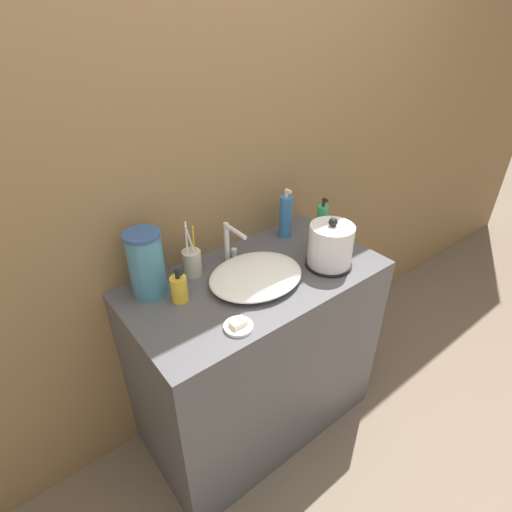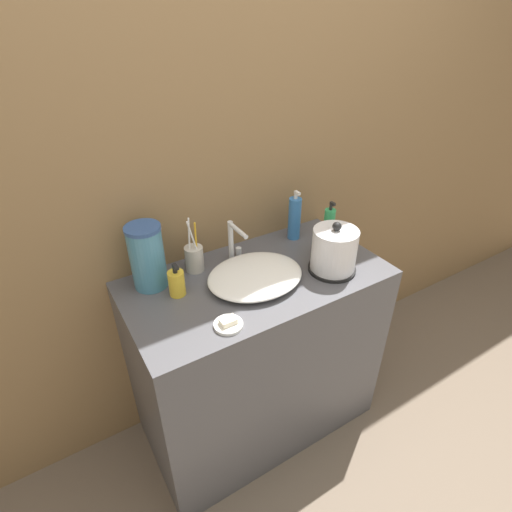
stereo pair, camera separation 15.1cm
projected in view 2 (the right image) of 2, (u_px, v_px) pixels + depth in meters
ground_plane at (288, 460)px, 1.83m from camera, size 12.00×12.00×0.00m
wall_back at (218, 148)px, 1.54m from camera, size 6.00×0.04×2.60m
vanity_counter at (257, 355)px, 1.80m from camera, size 1.04×0.54×0.87m
sink_basin at (255, 275)px, 1.53m from camera, size 0.38×0.31×0.05m
faucet at (234, 240)px, 1.62m from camera, size 0.06×0.14×0.17m
electric_kettle at (334, 252)px, 1.56m from camera, size 0.19×0.19×0.22m
toothbrush_cup at (194, 258)px, 1.58m from camera, size 0.07×0.07×0.23m
lotion_bottle at (294, 218)px, 1.78m from camera, size 0.06×0.06×0.23m
shampoo_bottle at (328, 231)px, 1.67m from camera, size 0.05×0.05×0.24m
mouthwash_bottle at (177, 283)px, 1.45m from camera, size 0.06×0.06×0.13m
soap_dish at (228, 324)px, 1.32m from camera, size 0.10×0.10×0.03m
water_pitcher at (147, 257)px, 1.46m from camera, size 0.13×0.13×0.25m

